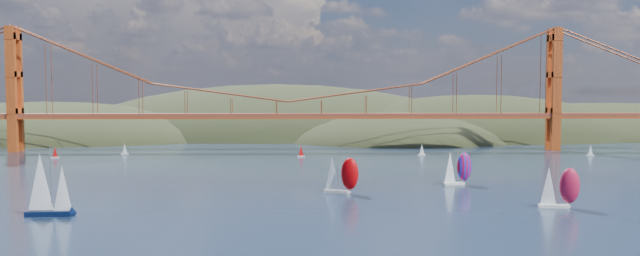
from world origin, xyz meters
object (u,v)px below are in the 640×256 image
(sloop_navy, at_px, (47,186))
(racer_0, at_px, (340,174))
(racer_1, at_px, (559,186))
(racer_rwb, at_px, (457,168))

(sloop_navy, height_order, racer_0, sloop_navy)
(racer_0, relative_size, racer_1, 1.03)
(racer_0, distance_m, racer_1, 53.07)
(sloop_navy, xyz_separation_m, racer_rwb, (98.13, 41.03, -1.60))
(racer_1, distance_m, racer_rwb, 37.99)
(racer_1, bearing_deg, racer_rwb, 118.20)
(sloop_navy, bearing_deg, racer_0, 21.58)
(racer_0, xyz_separation_m, racer_1, (48.36, -21.86, -0.12))
(sloop_navy, relative_size, racer_1, 1.43)
(sloop_navy, distance_m, racer_rwb, 106.37)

